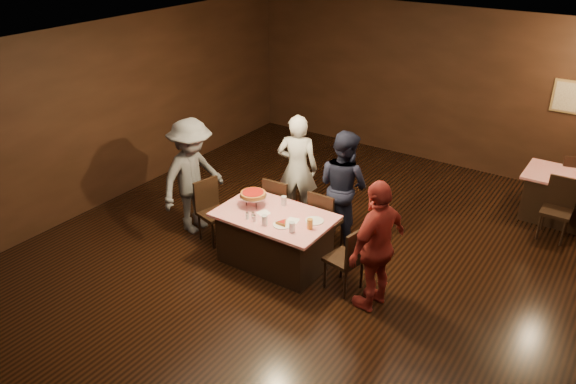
# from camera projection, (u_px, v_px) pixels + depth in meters

# --- Properties ---
(room) EXTENTS (10.00, 10.04, 3.02)m
(room) POSITION_uv_depth(u_px,v_px,m) (298.00, 133.00, 6.67)
(room) COLOR black
(room) RESTS_ON ground
(main_table) EXTENTS (1.60, 1.00, 0.77)m
(main_table) POSITION_uv_depth(u_px,v_px,m) (275.00, 239.00, 7.86)
(main_table) COLOR #B50C17
(main_table) RESTS_ON ground
(back_table) EXTENTS (1.30, 0.90, 0.77)m
(back_table) POSITION_uv_depth(u_px,v_px,m) (564.00, 198.00, 8.98)
(back_table) COLOR #B80C0C
(back_table) RESTS_ON ground
(chair_far_left) EXTENTS (0.45, 0.45, 0.95)m
(chair_far_left) POSITION_uv_depth(u_px,v_px,m) (282.00, 205.00, 8.58)
(chair_far_left) COLOR black
(chair_far_left) RESTS_ON ground
(chair_far_right) EXTENTS (0.42, 0.42, 0.95)m
(chair_far_right) POSITION_uv_depth(u_px,v_px,m) (327.00, 219.00, 8.18)
(chair_far_right) COLOR black
(chair_far_right) RESTS_ON ground
(chair_end_left) EXTENTS (0.51, 0.51, 0.95)m
(chair_end_left) POSITION_uv_depth(u_px,v_px,m) (215.00, 212.00, 8.37)
(chair_end_left) COLOR black
(chair_end_left) RESTS_ON ground
(chair_end_right) EXTENTS (0.49, 0.49, 0.95)m
(chair_end_right) POSITION_uv_depth(u_px,v_px,m) (344.00, 257.00, 7.27)
(chair_end_right) COLOR black
(chair_end_right) RESTS_ON ground
(chair_back_near) EXTENTS (0.43, 0.43, 0.95)m
(chair_back_near) POSITION_uv_depth(u_px,v_px,m) (557.00, 210.00, 8.42)
(chair_back_near) COLOR black
(chair_back_near) RESTS_ON ground
(chair_back_far) EXTENTS (0.50, 0.50, 0.95)m
(chair_back_far) POSITION_uv_depth(u_px,v_px,m) (572.00, 180.00, 9.39)
(chair_back_far) COLOR black
(chair_back_far) RESTS_ON ground
(diner_white_jacket) EXTENTS (0.76, 0.64, 1.76)m
(diner_white_jacket) POSITION_uv_depth(u_px,v_px,m) (297.00, 168.00, 8.80)
(diner_white_jacket) COLOR silver
(diner_white_jacket) RESTS_ON ground
(diner_navy_hoodie) EXTENTS (0.98, 0.85, 1.73)m
(diner_navy_hoodie) POSITION_uv_depth(u_px,v_px,m) (343.00, 186.00, 8.28)
(diner_navy_hoodie) COLOR black
(diner_navy_hoodie) RESTS_ON ground
(diner_grey_knit) EXTENTS (0.75, 1.21, 1.82)m
(diner_grey_knit) POSITION_uv_depth(u_px,v_px,m) (192.00, 176.00, 8.47)
(diner_grey_knit) COLOR #4D4E52
(diner_grey_knit) RESTS_ON ground
(diner_red_shirt) EXTENTS (0.60, 1.08, 1.73)m
(diner_red_shirt) POSITION_uv_depth(u_px,v_px,m) (377.00, 246.00, 6.79)
(diner_red_shirt) COLOR maroon
(diner_red_shirt) RESTS_ON ground
(pizza_stand) EXTENTS (0.38, 0.38, 0.22)m
(pizza_stand) POSITION_uv_depth(u_px,v_px,m) (253.00, 194.00, 7.84)
(pizza_stand) COLOR black
(pizza_stand) RESTS_ON main_table
(plate_with_slice) EXTENTS (0.25, 0.25, 0.06)m
(plate_with_slice) POSITION_uv_depth(u_px,v_px,m) (282.00, 224.00, 7.42)
(plate_with_slice) COLOR white
(plate_with_slice) RESTS_ON main_table
(plate_empty) EXTENTS (0.25, 0.25, 0.01)m
(plate_empty) POSITION_uv_depth(u_px,v_px,m) (314.00, 221.00, 7.52)
(plate_empty) COLOR white
(plate_empty) RESTS_ON main_table
(glass_front_left) EXTENTS (0.08, 0.08, 0.14)m
(glass_front_left) POSITION_uv_depth(u_px,v_px,m) (265.00, 220.00, 7.41)
(glass_front_left) COLOR silver
(glass_front_left) RESTS_ON main_table
(glass_front_right) EXTENTS (0.08, 0.08, 0.14)m
(glass_front_right) POSITION_uv_depth(u_px,v_px,m) (292.00, 227.00, 7.25)
(glass_front_right) COLOR silver
(glass_front_right) RESTS_ON main_table
(glass_amber) EXTENTS (0.08, 0.08, 0.14)m
(glass_amber) POSITION_uv_depth(u_px,v_px,m) (310.00, 224.00, 7.32)
(glass_amber) COLOR #BF7F26
(glass_amber) RESTS_ON main_table
(glass_back) EXTENTS (0.08, 0.08, 0.14)m
(glass_back) POSITION_uv_depth(u_px,v_px,m) (284.00, 201.00, 7.91)
(glass_back) COLOR silver
(glass_back) RESTS_ON main_table
(condiments) EXTENTS (0.17, 0.10, 0.09)m
(condiments) POSITION_uv_depth(u_px,v_px,m) (252.00, 216.00, 7.55)
(condiments) COLOR silver
(condiments) RESTS_ON main_table
(napkin_center) EXTENTS (0.19, 0.19, 0.01)m
(napkin_center) POSITION_uv_depth(u_px,v_px,m) (293.00, 221.00, 7.54)
(napkin_center) COLOR white
(napkin_center) RESTS_ON main_table
(napkin_left) EXTENTS (0.21, 0.21, 0.01)m
(napkin_left) POSITION_uv_depth(u_px,v_px,m) (264.00, 213.00, 7.73)
(napkin_left) COLOR white
(napkin_left) RESTS_ON main_table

